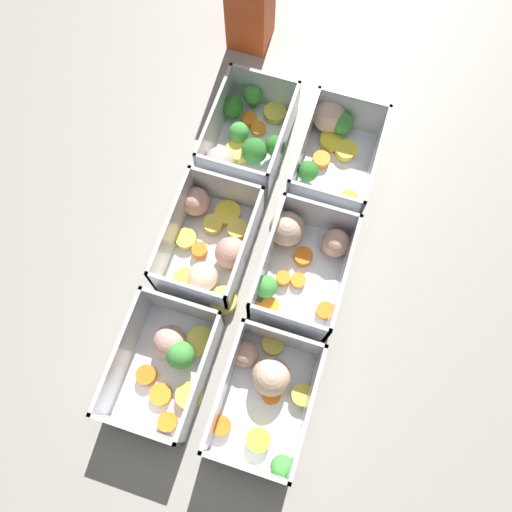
# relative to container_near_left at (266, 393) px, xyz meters

# --- Properties ---
(ground_plane) EXTENTS (4.00, 4.00, 0.00)m
(ground_plane) POSITION_rel_container_near_left_xyz_m (0.17, 0.07, -0.03)
(ground_plane) COLOR gray
(container_near_left) EXTENTS (0.18, 0.13, 0.08)m
(container_near_left) POSITION_rel_container_near_left_xyz_m (0.00, 0.00, 0.00)
(container_near_left) COLOR silver
(container_near_left) RESTS_ON ground_plane
(container_near_center) EXTENTS (0.17, 0.13, 0.08)m
(container_near_center) POSITION_rel_container_near_left_xyz_m (0.19, 0.01, 0.00)
(container_near_center) COLOR silver
(container_near_center) RESTS_ON ground_plane
(container_near_right) EXTENTS (0.19, 0.12, 0.08)m
(container_near_right) POSITION_rel_container_near_left_xyz_m (0.38, 0.01, 0.00)
(container_near_right) COLOR silver
(container_near_right) RESTS_ON ground_plane
(container_far_left) EXTENTS (0.17, 0.12, 0.08)m
(container_far_left) POSITION_rel_container_near_left_xyz_m (-0.00, 0.13, -0.00)
(container_far_left) COLOR silver
(container_far_left) RESTS_ON ground_plane
(container_far_center) EXTENTS (0.18, 0.14, 0.08)m
(container_far_center) POSITION_rel_container_near_left_xyz_m (0.17, 0.14, -0.00)
(container_far_center) COLOR silver
(container_far_center) RESTS_ON ground_plane
(container_far_right) EXTENTS (0.17, 0.12, 0.08)m
(container_far_right) POSITION_rel_container_near_left_xyz_m (0.35, 0.14, 0.00)
(container_far_right) COLOR silver
(container_far_right) RESTS_ON ground_plane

